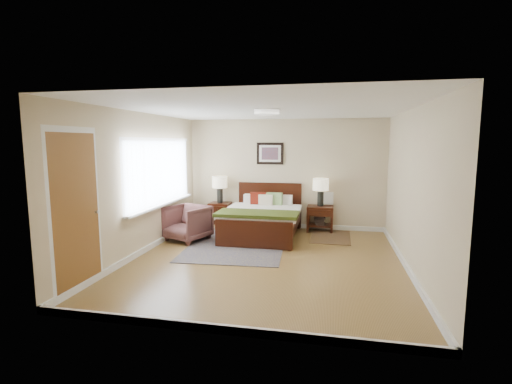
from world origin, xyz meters
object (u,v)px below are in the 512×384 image
at_px(nightstand_right, 320,216).
at_px(armchair, 187,223).
at_px(lamp_right, 321,187).
at_px(bed, 263,214).
at_px(rug_persian, 238,244).
at_px(lamp_left, 220,184).
at_px(nightstand_left, 220,208).

height_order(nightstand_right, armchair, armchair).
bearing_deg(lamp_right, bed, -148.80).
relative_size(nightstand_right, rug_persian, 0.23).
height_order(lamp_left, lamp_right, lamp_left).
distance_m(nightstand_left, nightstand_right, 2.32).
xyz_separation_m(nightstand_left, lamp_left, (0.00, 0.02, 0.55)).
bearing_deg(rug_persian, nightstand_right, 38.62).
bearing_deg(rug_persian, nightstand_left, 115.55).
height_order(nightstand_right, rug_persian, nightstand_right).
height_order(nightstand_left, lamp_right, lamp_right).
height_order(lamp_right, rug_persian, lamp_right).
distance_m(bed, lamp_right, 1.47).
bearing_deg(bed, lamp_left, 148.37).
height_order(bed, lamp_right, lamp_right).
bearing_deg(lamp_left, nightstand_right, -0.30).
relative_size(bed, lamp_right, 3.13).
height_order(lamp_right, armchair, lamp_right).
relative_size(lamp_left, rug_persian, 0.24).
distance_m(lamp_left, rug_persian, 1.90).
xyz_separation_m(lamp_left, lamp_right, (2.32, 0.00, -0.00)).
height_order(nightstand_right, lamp_right, lamp_right).
distance_m(lamp_left, armchair, 1.49).
height_order(lamp_left, rug_persian, lamp_left).
bearing_deg(nightstand_right, armchair, -153.63).
distance_m(nightstand_right, lamp_left, 2.41).
height_order(nightstand_left, lamp_left, lamp_left).
bearing_deg(lamp_left, armchair, -102.83).
height_order(bed, nightstand_right, bed).
relative_size(nightstand_left, lamp_right, 0.94).
distance_m(nightstand_left, lamp_right, 2.39).
bearing_deg(armchair, bed, 44.70).
bearing_deg(lamp_right, nightstand_left, -179.50).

